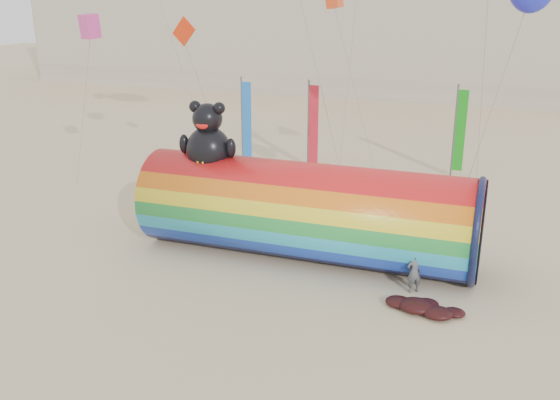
% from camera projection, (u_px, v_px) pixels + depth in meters
% --- Properties ---
extents(ground, '(160.00, 160.00, 0.00)m').
position_uv_depth(ground, '(254.00, 271.00, 23.43)').
color(ground, '#CCB58C').
rests_on(ground, ground).
extents(windsock_assembly, '(13.03, 3.97, 6.01)m').
position_uv_depth(windsock_assembly, '(306.00, 209.00, 24.11)').
color(windsock_assembly, red).
rests_on(windsock_assembly, ground).
extents(kite_handler, '(0.66, 0.61, 1.51)m').
position_uv_depth(kite_handler, '(414.00, 272.00, 21.58)').
color(kite_handler, '#4C5053').
rests_on(kite_handler, ground).
extents(fabric_bundle, '(2.62, 1.35, 0.41)m').
position_uv_depth(fabric_bundle, '(423.00, 307.00, 20.43)').
color(fabric_bundle, '#3E0B0B').
rests_on(fabric_bundle, ground).
extents(festival_banners, '(12.80, 1.36, 5.20)m').
position_uv_depth(festival_banners, '(336.00, 125.00, 35.63)').
color(festival_banners, '#59595E').
rests_on(festival_banners, ground).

